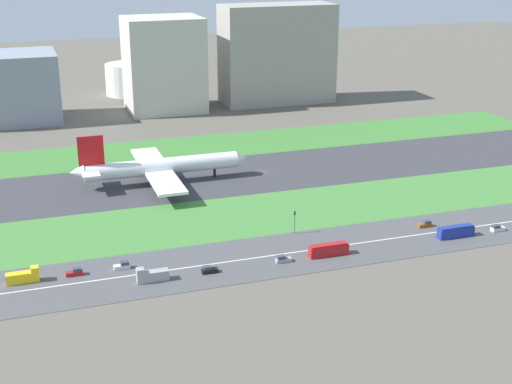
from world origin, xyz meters
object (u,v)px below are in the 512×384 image
object	(u,v)px
terminal_building	(8,88)
airliner	(158,167)
bus_1	(456,232)
car_3	(497,228)
car_4	(123,266)
truck_2	(152,276)
traffic_light	(295,221)
truck_1	(24,277)
car_6	(425,224)
office_tower	(277,54)
car_0	(283,259)
hangar_building	(164,64)
car_1	(209,270)
bus_0	(329,250)
car_2	(75,272)
fuel_tank_west	(128,79)

from	to	relation	value
terminal_building	airliner	bearing A→B (deg)	-66.76
airliner	bus_1	world-z (taller)	airliner
car_3	car_4	bearing A→B (deg)	-5.06
truck_2	traffic_light	bearing A→B (deg)	-159.12
truck_1	car_6	bearing A→B (deg)	0.00
truck_1	traffic_light	world-z (taller)	traffic_light
traffic_light	terminal_building	bearing A→B (deg)	114.32
traffic_light	bus_1	bearing A→B (deg)	-21.89
traffic_light	office_tower	distance (m)	184.70
car_0	car_6	xyz separation A→B (m)	(50.92, 10.00, 0.00)
truck_2	terminal_building	world-z (taller)	terminal_building
airliner	hangar_building	world-z (taller)	hangar_building
car_6	traffic_light	world-z (taller)	traffic_light
car_0	hangar_building	distance (m)	193.48
car_0	traffic_light	bearing A→B (deg)	-120.28
car_0	terminal_building	world-z (taller)	terminal_building
car_1	traffic_light	bearing A→B (deg)	-150.42
bus_0	car_0	size ratio (longest dim) A/B	2.64
car_1	car_4	bearing A→B (deg)	-24.87
bus_0	car_2	xyz separation A→B (m)	(-69.18, 10.00, -0.90)
truck_2	bus_1	xyz separation A→B (m)	(91.97, 0.00, 0.15)
car_2	hangar_building	distance (m)	193.92
truck_2	office_tower	xyz separation A→B (m)	(105.26, 192.00, 24.09)
car_4	traffic_light	distance (m)	53.97
car_6	car_3	xyz separation A→B (m)	(19.21, -10.00, 0.00)
airliner	car_2	bearing A→B (deg)	-118.04
car_6	hangar_building	bearing A→B (deg)	103.39
bus_1	terminal_building	distance (m)	228.73
airliner	car_0	xyz separation A→B (m)	(19.19, -78.00, -5.31)
truck_1	office_tower	xyz separation A→B (m)	(137.04, 182.00, 24.09)
car_0	car_6	size ratio (longest dim) A/B	1.00
traffic_light	airliner	bearing A→B (deg)	116.33
truck_2	airliner	bearing A→B (deg)	-102.63
car_3	traffic_light	xyz separation A→B (m)	(-59.62, 17.99, 3.37)
truck_2	bus_1	world-z (taller)	truck_2
car_3	traffic_light	distance (m)	62.37
car_2	truck_2	world-z (taller)	truck_2
truck_1	office_tower	distance (m)	229.09
office_tower	airliner	bearing A→B (deg)	-127.60
truck_1	car_2	bearing A→B (deg)	0.00
truck_2	fuel_tank_west	distance (m)	239.36
car_6	fuel_tank_west	size ratio (longest dim) A/B	0.17
bus_0	bus_1	size ratio (longest dim) A/B	1.00
bus_0	car_1	distance (m)	34.97
car_3	fuel_tank_west	world-z (taller)	fuel_tank_west
hangar_building	office_tower	world-z (taller)	office_tower
car_0	car_2	xyz separation A→B (m)	(-55.41, 10.00, 0.00)
car_6	fuel_tank_west	distance (m)	233.65
car_1	terminal_building	distance (m)	198.27
office_tower	car_6	bearing A→B (deg)	-95.55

